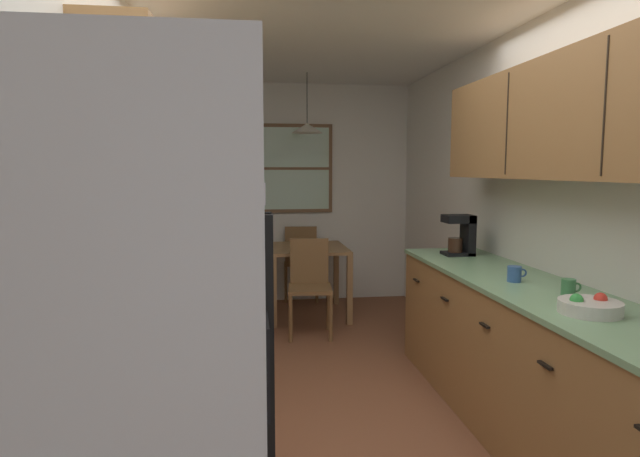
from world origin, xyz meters
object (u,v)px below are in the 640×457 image
refrigerator (121,418)px  trash_bin (238,310)px  stove_range (150,446)px  table_serving_bowl (300,245)px  mug_by_coffeemaker (515,274)px  microwave_over_range (107,149)px  storage_canister (161,290)px  dining_chair_far (301,259)px  dining_table (307,258)px  mug_spare (569,288)px  fruit_bowl (590,306)px  dining_chair_near (310,282)px  coffee_maker (462,234)px

refrigerator → trash_bin: size_ratio=2.98×
stove_range → table_serving_bowl: size_ratio=6.03×
mug_by_coffeemaker → table_serving_bowl: 2.77m
refrigerator → microwave_over_range: (-0.18, 0.68, 0.72)m
microwave_over_range → storage_canister: 0.76m
dining_chair_far → trash_bin: bearing=-115.2°
dining_table → table_serving_bowl: size_ratio=4.85×
mug_spare → stove_range: bearing=-168.2°
dining_chair_far → mug_spare: mug_spare is taller
mug_by_coffeemaker → fruit_bowl: same height
microwave_over_range → fruit_bowl: (2.05, 0.13, -0.70)m
stove_range → fruit_bowl: bearing=3.9°
microwave_over_range → dining_chair_near: 3.25m
coffee_maker → mug_by_coffeemaker: (-0.08, -0.98, -0.12)m
dining_chair_far → stove_range: bearing=-103.6°
stove_range → microwave_over_range: 1.16m
stove_range → fruit_bowl: (1.94, 0.13, 0.46)m
mug_spare → dining_chair_far: bearing=105.2°
stove_range → trash_bin: 2.66m
refrigerator → storage_canister: bearing=93.6°
table_serving_bowl → mug_spare: bearing=-69.8°
dining_chair_near → dining_chair_far: 1.30m
refrigerator → dining_chair_near: size_ratio=2.03×
microwave_over_range → table_serving_bowl: bearing=73.0°
dining_chair_near → fruit_bowl: size_ratio=3.26×
mug_spare → dining_chair_near: bearing=113.5°
microwave_over_range → mug_by_coffeemaker: (2.06, 0.84, -0.68)m
refrigerator → microwave_over_range: refrigerator is taller
stove_range → dining_table: (1.01, 3.50, 0.15)m
dining_table → dining_chair_near: (-0.05, -0.65, -0.12)m
trash_bin → mug_by_coffeemaker: bearing=-47.5°
fruit_bowl → refrigerator: bearing=-156.6°
microwave_over_range → coffee_maker: (2.14, 1.82, -0.57)m
microwave_over_range → mug_by_coffeemaker: 2.32m
stove_range → trash_bin: size_ratio=1.80×
microwave_over_range → storage_canister: size_ratio=2.86×
dining_table → dining_chair_far: size_ratio=0.98×
refrigerator → table_serving_bowl: (0.86, 4.09, -0.14)m
refrigerator → dining_chair_far: (0.94, 4.83, -0.41)m
refrigerator → table_serving_bowl: bearing=78.1°
stove_range → dining_chair_far: stove_range is taller
dining_chair_near → trash_bin: size_ratio=1.47×
storage_canister → fruit_bowl: (1.95, -0.29, -0.07)m
stove_range → mug_by_coffeemaker: size_ratio=9.32×
trash_bin → mug_by_coffeemaker: (1.65, -1.80, 0.64)m
trash_bin → storage_canister: storage_canister is taller
fruit_bowl → trash_bin: bearing=123.3°
refrigerator → coffee_maker: 3.18m
storage_canister → mug_spare: storage_canister is taller
dining_chair_far → trash_bin: 1.69m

